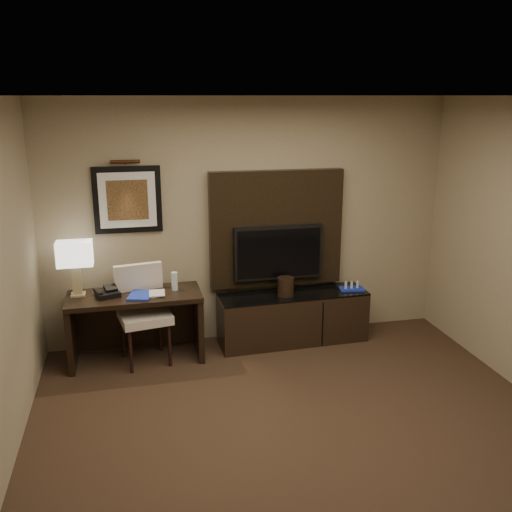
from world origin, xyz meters
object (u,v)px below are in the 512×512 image
object	(u,v)px
desk	(136,327)
ice_bucket	(286,287)
desk_phone	(108,291)
credenza	(293,317)
desk_chair	(145,315)
tv	(278,252)
table_lamp	(76,267)
water_bottle	(175,281)
minibar_tray	(352,286)

from	to	relation	value
desk	ice_bucket	world-z (taller)	ice_bucket
desk	desk_phone	size ratio (longest dim) A/B	6.20
credenza	desk_chair	size ratio (longest dim) A/B	1.60
desk	ice_bucket	xyz separation A→B (m)	(1.63, 0.05, 0.31)
credenza	desk_phone	distance (m)	2.06
desk	desk_chair	world-z (taller)	desk_chair
desk	tv	xyz separation A→B (m)	(1.59, 0.23, 0.66)
desk_phone	ice_bucket	distance (m)	1.90
table_lamp	desk_phone	xyz separation A→B (m)	(0.30, -0.10, -0.24)
desk	table_lamp	world-z (taller)	table_lamp
tv	desk_chair	distance (m)	1.61
desk_phone	ice_bucket	xyz separation A→B (m)	(1.89, 0.06, -0.11)
water_bottle	ice_bucket	distance (m)	1.22
credenza	water_bottle	bearing A→B (deg)	179.67
credenza	table_lamp	distance (m)	2.41
table_lamp	desk_phone	distance (m)	0.40
ice_bucket	desk_chair	bearing A→B (deg)	-175.42
desk_chair	ice_bucket	world-z (taller)	desk_chair
credenza	desk_chair	distance (m)	1.66
desk	desk_phone	distance (m)	0.50
desk_phone	water_bottle	xyz separation A→B (m)	(0.68, 0.05, 0.04)
desk	minibar_tray	world-z (taller)	desk
desk	ice_bucket	bearing A→B (deg)	1.00
table_lamp	credenza	bearing A→B (deg)	-0.06
ice_bucket	desk	bearing A→B (deg)	-178.35
desk_chair	water_bottle	world-z (taller)	desk_chair
tv	desk_phone	world-z (taller)	tv
desk	table_lamp	xyz separation A→B (m)	(-0.56, 0.09, 0.66)
tv	water_bottle	world-z (taller)	tv
water_bottle	credenza	bearing A→B (deg)	1.91
minibar_tray	ice_bucket	bearing A→B (deg)	-178.53
table_lamp	desk_phone	size ratio (longest dim) A/B	2.71
desk	desk_chair	xyz separation A→B (m)	(0.09, -0.08, 0.15)
tv	credenza	bearing A→B (deg)	-44.84
ice_bucket	minibar_tray	size ratio (longest dim) A/B	0.75
desk	minibar_tray	size ratio (longest dim) A/B	4.98
tv	ice_bucket	world-z (taller)	tv
table_lamp	water_bottle	xyz separation A→B (m)	(0.98, -0.05, -0.20)
tv	water_bottle	size ratio (longest dim) A/B	5.17
tv	desk_phone	distance (m)	1.88
credenza	desk	bearing A→B (deg)	-179.38
desk_phone	desk	bearing A→B (deg)	-16.48
desk	water_bottle	xyz separation A→B (m)	(0.42, 0.04, 0.46)
desk_phone	minibar_tray	size ratio (longest dim) A/B	0.80
tv	minibar_tray	size ratio (longest dim) A/B	3.66
ice_bucket	minibar_tray	world-z (taller)	ice_bucket
water_bottle	desk	bearing A→B (deg)	-174.20
credenza	desk_phone	bearing A→B (deg)	-179.44
desk_chair	ice_bucket	size ratio (longest dim) A/B	5.08
credenza	minibar_tray	world-z (taller)	minibar_tray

